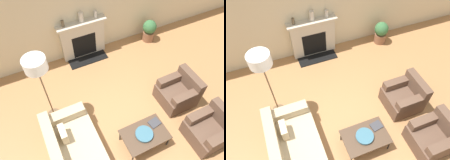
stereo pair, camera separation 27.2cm
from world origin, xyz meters
The scene contains 14 objects.
ground_plane centered at (0.00, 0.00, 0.00)m, with size 18.00×18.00×0.00m, color #A87547.
wall_back centered at (0.00, 3.14, 1.45)m, with size 18.00×0.06×2.90m.
fireplace centered at (0.01, 2.99, 0.55)m, with size 1.35×0.59×1.12m.
couch centered at (-1.27, 0.07, 0.29)m, with size 0.96×1.90×0.76m.
armchair_near centered at (1.43, -0.61, 0.30)m, with size 0.80×0.77×0.78m.
armchair_far centered at (1.43, 0.47, 0.30)m, with size 0.80×0.77×0.78m.
coffee_table centered at (0.13, -0.13, 0.35)m, with size 0.92×0.62×0.38m.
bowl centered at (0.10, -0.14, 0.42)m, with size 0.36×0.36×0.06m.
book centered at (0.43, -0.01, 0.39)m, with size 0.26×0.22×0.02m.
floor_lamp centered at (-1.39, 1.36, 1.58)m, with size 0.42×0.42×1.84m.
mantel_vase_left centered at (-0.45, 3.01, 1.21)m, with size 0.07×0.07×0.17m.
mantel_vase_center_left centered at (0.04, 3.01, 1.25)m, with size 0.13×0.13×0.26m.
mantel_vase_center_right centered at (0.44, 3.01, 1.22)m, with size 0.09×0.09×0.20m.
potted_plant centered at (2.04, 2.73, 0.37)m, with size 0.41×0.41×0.69m.
Camera 2 is at (-1.10, -1.73, 4.47)m, focal length 35.00 mm.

